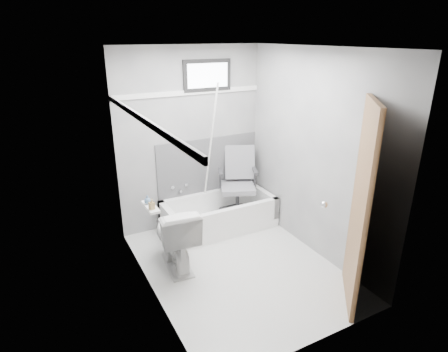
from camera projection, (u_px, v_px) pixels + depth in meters
floor at (238, 266)px, 4.32m from camera, size 2.60×2.60×0.00m
ceiling at (242, 47)px, 3.47m from camera, size 2.60×2.60×0.00m
wall_back at (191, 140)px, 4.97m from camera, size 2.00×0.02×2.40m
wall_front at (326, 220)px, 2.82m from camera, size 2.00×0.02×2.40m
wall_left at (146, 186)px, 3.46m from camera, size 0.02×2.60×2.40m
wall_right at (314, 155)px, 4.33m from camera, size 0.02×2.60×2.40m
bathtub at (219, 214)px, 5.12m from camera, size 1.50×0.70×0.42m
office_chair at (238, 183)px, 5.16m from camera, size 0.72×0.72×0.94m
toilet at (175, 236)px, 4.21m from camera, size 0.52×0.82×0.77m
door at (406, 215)px, 3.34m from camera, size 0.78×0.78×2.00m
window at (207, 75)px, 4.78m from camera, size 0.66×0.04×0.40m
backerboard at (208, 165)px, 5.22m from camera, size 1.50×0.02×0.78m
trim_back at (190, 92)px, 4.74m from camera, size 2.00×0.02×0.06m
trim_left at (142, 119)px, 3.25m from camera, size 0.02×2.60×0.06m
pole at (210, 153)px, 4.90m from camera, size 0.02×0.53×1.89m
shelf at (151, 207)px, 3.73m from camera, size 0.10×0.32×0.02m
soap_bottle_a at (152, 204)px, 3.64m from camera, size 0.06×0.06×0.11m
soap_bottle_b at (147, 199)px, 3.75m from camera, size 0.08×0.08×0.09m
faucet at (180, 188)px, 5.09m from camera, size 0.26×0.10×0.16m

